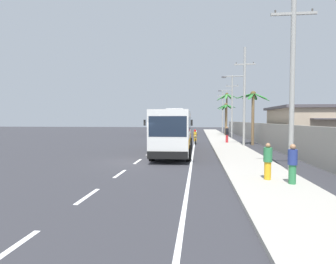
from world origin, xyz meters
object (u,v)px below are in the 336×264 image
at_px(roadside_building, 335,127).
at_px(pedestrian_near_kerb, 227,134).
at_px(pedestrian_midwalk, 292,163).
at_px(palm_nearest, 227,102).
at_px(palm_third, 253,106).
at_px(utility_pole_mid, 244,95).
at_px(palm_second, 226,113).
at_px(coach_bus_far_lane, 167,123).
at_px(utility_pole_distant, 223,111).
at_px(utility_pole_far, 232,105).
at_px(utility_pole_nearest, 292,79).
at_px(pedestrian_far_walk, 268,161).
at_px(motorcycle_beside_bus, 195,138).
at_px(coach_bus_foreground, 174,130).

bearing_deg(roadside_building, pedestrian_near_kerb, 156.74).
bearing_deg(pedestrian_midwalk, palm_nearest, 109.91).
xyz_separation_m(palm_third, roadside_building, (6.90, -2.79, -2.17)).
distance_m(utility_pole_mid, palm_nearest, 21.08).
distance_m(pedestrian_midwalk, utility_pole_mid, 16.98).
distance_m(palm_second, roadside_building, 20.64).
bearing_deg(pedestrian_midwalk, coach_bus_far_lane, 125.39).
bearing_deg(utility_pole_distant, palm_nearest, -88.26).
xyz_separation_m(palm_nearest, palm_third, (0.79, -19.04, -1.53)).
height_order(coach_bus_far_lane, utility_pole_far, utility_pole_far).
bearing_deg(utility_pole_distant, utility_pole_mid, -90.68).
distance_m(palm_second, palm_third, 16.18).
xyz_separation_m(utility_pole_distant, palm_third, (0.97, -24.96, -0.15)).
bearing_deg(coach_bus_far_lane, utility_pole_nearest, -73.90).
height_order(pedestrian_near_kerb, pedestrian_far_walk, pedestrian_near_kerb).
xyz_separation_m(pedestrian_far_walk, roadside_building, (9.66, 14.98, 1.02)).
distance_m(coach_bus_far_lane, utility_pole_mid, 23.86).
bearing_deg(palm_third, pedestrian_midwalk, -96.16).
distance_m(motorcycle_beside_bus, utility_pole_mid, 7.06).
distance_m(motorcycle_beside_bus, pedestrian_near_kerb, 3.56).
relative_size(pedestrian_far_walk, palm_second, 0.29).
bearing_deg(motorcycle_beside_bus, coach_bus_foreground, -99.85).
bearing_deg(palm_nearest, pedestrian_far_walk, -93.07).
distance_m(utility_pole_far, palm_third, 11.52).
bearing_deg(pedestrian_midwalk, palm_second, 110.39).
bearing_deg(pedestrian_near_kerb, motorcycle_beside_bus, 92.30).
relative_size(motorcycle_beside_bus, pedestrian_midwalk, 1.24).
height_order(pedestrian_far_walk, palm_nearest, palm_nearest).
xyz_separation_m(pedestrian_near_kerb, palm_nearest, (1.73, 17.78, 4.60)).
xyz_separation_m(utility_pole_mid, utility_pole_far, (0.44, 13.49, -0.28)).
distance_m(pedestrian_far_walk, utility_pole_mid, 16.35).
bearing_deg(coach_bus_far_lane, utility_pole_distant, 28.26).
bearing_deg(motorcycle_beside_bus, roadside_building, -15.30).
bearing_deg(palm_second, utility_pole_distant, 88.67).
distance_m(coach_bus_foreground, palm_third, 11.34).
bearing_deg(coach_bus_foreground, palm_second, 75.26).
xyz_separation_m(coach_bus_foreground, pedestrian_far_walk, (4.80, -9.63, -0.92)).
relative_size(pedestrian_far_walk, utility_pole_far, 0.17).
height_order(pedestrian_midwalk, roadside_building, roadside_building).
xyz_separation_m(utility_pole_distant, roadside_building, (7.87, -27.75, -2.32)).
xyz_separation_m(pedestrian_midwalk, palm_nearest, (1.20, 37.52, 4.70)).
distance_m(utility_pole_distant, palm_third, 24.98).
relative_size(pedestrian_far_walk, utility_pole_nearest, 0.17).
distance_m(utility_pole_mid, utility_pole_far, 13.50).
bearing_deg(palm_third, utility_pole_distant, 92.23).
height_order(utility_pole_distant, palm_second, utility_pole_distant).
xyz_separation_m(utility_pole_mid, roadside_building, (8.19, -0.76, -3.14)).
relative_size(utility_pole_nearest, utility_pole_mid, 0.92).
relative_size(pedestrian_midwalk, utility_pole_mid, 0.16).
relative_size(coach_bus_far_lane, pedestrian_midwalk, 7.93).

